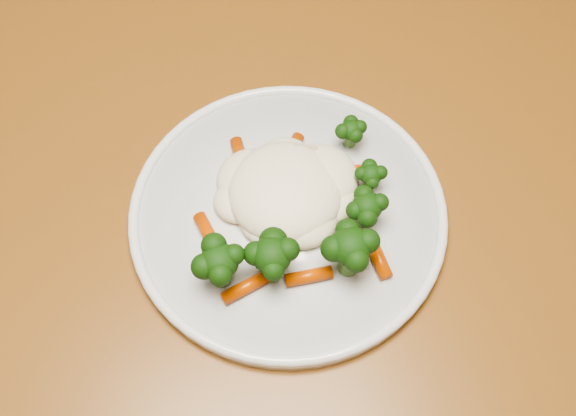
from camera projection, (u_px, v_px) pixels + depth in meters
name	position (u px, v px, depth m)	size (l,w,h in m)	color
dining_table	(248.00, 259.00, 0.76)	(1.42, 1.12, 0.75)	brown
plate	(288.00, 215.00, 0.67)	(0.29, 0.29, 0.01)	white
meal	(294.00, 210.00, 0.64)	(0.19, 0.18, 0.05)	#FFF1CB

